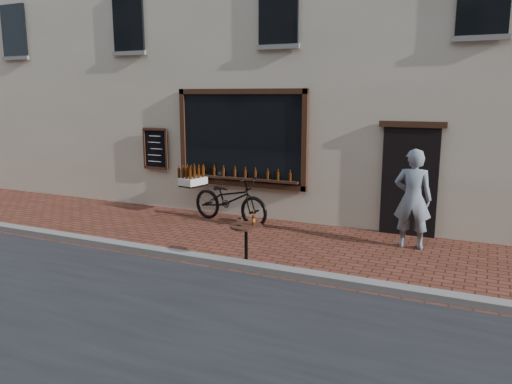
% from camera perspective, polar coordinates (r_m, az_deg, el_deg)
% --- Properties ---
extents(ground, '(90.00, 90.00, 0.00)m').
position_cam_1_polar(ground, '(8.10, -0.58, -9.42)').
color(ground, '#502819').
rests_on(ground, ground).
extents(kerb, '(90.00, 0.25, 0.12)m').
position_cam_1_polar(kerb, '(8.25, 0.02, -8.59)').
color(kerb, slate).
rests_on(kerb, ground).
extents(shop_building, '(28.00, 6.20, 10.00)m').
position_cam_1_polar(shop_building, '(13.91, 11.75, 19.79)').
color(shop_building, beige).
rests_on(shop_building, ground).
extents(cargo_bicycle, '(2.48, 1.11, 1.15)m').
position_cam_1_polar(cargo_bicycle, '(11.18, -3.15, -0.77)').
color(cargo_bicycle, black).
rests_on(cargo_bicycle, ground).
extents(bistro_table, '(0.55, 0.55, 0.95)m').
position_cam_1_polar(bistro_table, '(8.35, -1.12, -5.15)').
color(bistro_table, black).
rests_on(bistro_table, ground).
extents(pedestrian, '(0.71, 0.49, 1.87)m').
position_cam_1_polar(pedestrian, '(9.69, 17.47, -0.75)').
color(pedestrian, slate).
rests_on(pedestrian, ground).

